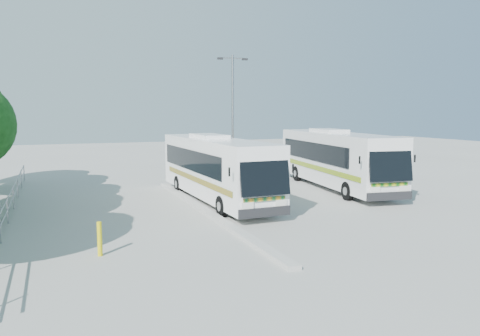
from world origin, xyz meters
name	(u,v)px	position (x,y,z in m)	size (l,w,h in m)	color
ground	(274,218)	(0.00, 0.00, 0.00)	(100.00, 100.00, 0.00)	#A5A5A0
kerb_divider	(206,211)	(-2.30, 2.00, 0.07)	(0.40, 16.00, 0.15)	#B2B2AD
railing	(9,200)	(-10.00, 4.00, 0.74)	(0.06, 22.00, 1.00)	gray
coach_main	(216,167)	(-1.00, 4.44, 1.65)	(2.52, 10.92, 3.01)	white
coach_adjacent	(335,158)	(6.50, 5.51, 1.72)	(3.72, 11.48, 3.13)	silver
lamppost	(233,113)	(2.00, 9.94, 4.25)	(1.88, 0.36, 7.70)	gray
bollard	(100,239)	(-7.09, -2.59, 0.52)	(0.15, 0.15, 1.04)	#D3C10C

